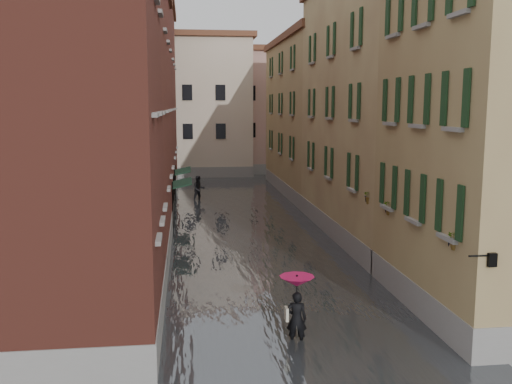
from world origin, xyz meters
TOP-DOWN VIEW (x-y plane):
  - ground at (0.00, 0.00)m, footprint 120.00×120.00m
  - floodwater at (0.00, 13.00)m, footprint 10.00×60.00m
  - building_left_near at (-7.00, -2.00)m, footprint 6.00×8.00m
  - building_left_mid at (-7.00, 9.00)m, footprint 6.00×14.00m
  - building_left_far at (-7.00, 24.00)m, footprint 6.00×16.00m
  - building_right_near at (7.00, -2.00)m, footprint 6.00×8.00m
  - building_right_mid at (7.00, 9.00)m, footprint 6.00×14.00m
  - building_right_far at (7.00, 24.00)m, footprint 6.00×16.00m
  - building_end_cream at (-3.00, 38.00)m, footprint 12.00×9.00m
  - building_end_pink at (6.00, 40.00)m, footprint 10.00×9.00m
  - awning_near at (-3.49, 12.69)m, footprint 1.09×2.94m
  - awning_far at (-3.49, 18.68)m, footprint 1.09×2.99m
  - wall_lantern at (4.33, -6.00)m, footprint 0.71×0.22m
  - window_planters at (4.12, -0.49)m, footprint 0.59×8.26m
  - pedestrian_main at (-0.16, -3.81)m, footprint 1.01×1.01m
  - pedestrian_far at (-2.34, 21.16)m, footprint 1.11×0.99m

SIDE VIEW (x-z plane):
  - ground at x=0.00m, z-range 0.00..0.00m
  - floodwater at x=0.00m, z-range 0.00..0.20m
  - pedestrian_far at x=-2.34m, z-range 0.00..1.90m
  - pedestrian_main at x=-0.16m, z-range 0.26..2.32m
  - awning_near at x=-3.49m, z-range 1.07..3.87m
  - awning_far at x=-3.49m, z-range 1.07..3.87m
  - wall_lantern at x=4.33m, z-range 2.83..3.18m
  - window_planters at x=4.12m, z-range 3.09..3.93m
  - building_right_near at x=7.00m, z-range 0.00..11.50m
  - building_right_far at x=7.00m, z-range 0.00..11.50m
  - building_end_pink at x=6.00m, z-range 0.00..12.00m
  - building_left_mid at x=-7.00m, z-range 0.00..12.50m
  - building_left_near at x=-7.00m, z-range 0.00..13.00m
  - building_right_mid at x=7.00m, z-range 0.00..13.00m
  - building_end_cream at x=-3.00m, z-range 0.00..13.00m
  - building_left_far at x=-7.00m, z-range 0.00..14.00m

